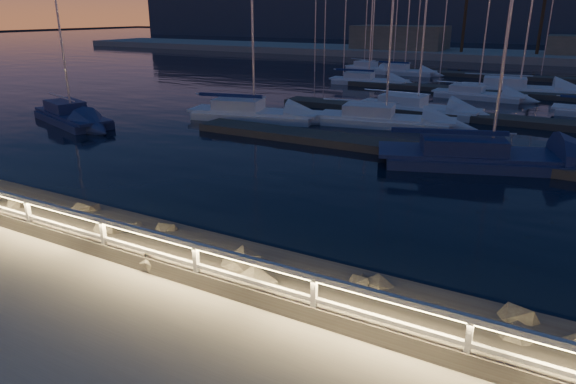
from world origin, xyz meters
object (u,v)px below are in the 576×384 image
(sailboat_d, at_px, (484,155))
(sailboat_c, at_px, (414,107))
(sailboat_k, at_px, (516,88))
(sailboat_i, at_px, (403,71))
(sailboat_j, at_px, (367,80))
(guard_rail, at_px, (160,244))
(sailboat_m, at_px, (370,68))
(sailboat_a, at_px, (71,115))
(sailboat_f, at_px, (382,118))
(sailboat_g, at_px, (476,94))
(sailboat_b, at_px, (251,112))

(sailboat_d, bearing_deg, sailboat_c, 100.68)
(sailboat_k, bearing_deg, sailboat_i, 138.05)
(sailboat_c, height_order, sailboat_k, sailboat_k)
(sailboat_j, bearing_deg, guard_rail, -81.27)
(sailboat_i, xyz_separation_m, sailboat_m, (-4.19, 0.94, 0.00))
(sailboat_k, height_order, sailboat_m, sailboat_k)
(sailboat_a, height_order, sailboat_f, sailboat_f)
(sailboat_g, bearing_deg, sailboat_m, 138.70)
(sailboat_a, xyz_separation_m, sailboat_i, (10.19, 35.29, -0.04))
(sailboat_i, distance_m, sailboat_k, 15.26)
(sailboat_g, relative_size, sailboat_k, 0.75)
(sailboat_d, bearing_deg, sailboat_f, 119.73)
(sailboat_a, relative_size, sailboat_g, 1.09)
(sailboat_b, distance_m, sailboat_j, 19.42)
(guard_rail, height_order, sailboat_m, sailboat_m)
(sailboat_k, bearing_deg, guard_rail, -102.10)
(guard_rail, xyz_separation_m, sailboat_j, (-9.73, 38.67, -0.95))
(sailboat_b, bearing_deg, sailboat_j, 76.17)
(sailboat_c, bearing_deg, guard_rail, -83.06)
(sailboat_c, distance_m, sailboat_i, 23.01)
(guard_rail, bearing_deg, sailboat_f, 95.61)
(sailboat_g, bearing_deg, sailboat_a, -129.16)
(sailboat_b, bearing_deg, sailboat_d, -26.42)
(sailboat_g, bearing_deg, sailboat_i, 130.79)
(sailboat_a, bearing_deg, sailboat_d, 24.74)
(sailboat_f, distance_m, sailboat_g, 13.84)
(sailboat_b, relative_size, sailboat_k, 0.90)
(sailboat_d, xyz_separation_m, sailboat_m, (-18.17, 33.49, -0.04))
(guard_rail, bearing_deg, sailboat_a, 146.34)
(sailboat_g, bearing_deg, sailboat_j, 164.51)
(sailboat_i, bearing_deg, sailboat_b, -92.28)
(sailboat_g, relative_size, sailboat_j, 0.96)
(sailboat_j, bearing_deg, sailboat_f, -71.42)
(sailboat_d, height_order, sailboat_j, sailboat_d)
(sailboat_c, relative_size, sailboat_i, 1.22)
(sailboat_b, distance_m, sailboat_d, 15.35)
(sailboat_c, distance_m, sailboat_j, 14.68)
(sailboat_f, bearing_deg, guard_rail, -94.31)
(sailboat_b, bearing_deg, sailboat_f, 3.30)
(sailboat_b, relative_size, sailboat_j, 1.15)
(sailboat_k, distance_m, sailboat_m, 19.31)
(guard_rail, bearing_deg, sailboat_k, 85.12)
(guard_rail, bearing_deg, sailboat_d, 72.90)
(sailboat_c, xyz_separation_m, sailboat_m, (-11.81, 22.64, -0.01))
(sailboat_i, xyz_separation_m, sailboat_k, (12.54, -8.69, 0.05))
(guard_rail, height_order, sailboat_c, sailboat_c)
(guard_rail, height_order, sailboat_f, sailboat_f)
(sailboat_c, bearing_deg, sailboat_b, -136.24)
(sailboat_m, bearing_deg, sailboat_j, -48.25)
(sailboat_b, height_order, sailboat_g, sailboat_b)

